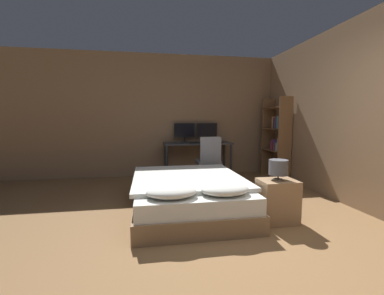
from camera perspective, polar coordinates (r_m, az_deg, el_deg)
ground_plane at (r=2.55m, az=12.79°, el=-23.57°), size 20.00×20.00×0.00m
wall_back at (r=5.89m, az=-1.25°, el=7.04°), size 12.00×0.06×2.70m
wall_side_right at (r=4.59m, az=29.87°, el=6.47°), size 0.06×12.00×2.70m
bed at (r=3.62m, az=-0.75°, el=-10.25°), size 1.51×1.96×0.55m
nightstand at (r=3.40m, az=18.41°, el=-11.20°), size 0.44×0.35×0.53m
bedside_lamp at (r=3.30m, az=18.65°, el=-4.24°), size 0.23×0.23×0.25m
desk at (r=5.59m, az=1.21°, el=0.09°), size 1.47×0.59×0.77m
monitor_left at (r=5.71m, az=-1.67°, el=3.66°), size 0.47×0.16×0.42m
monitor_right at (r=5.81m, az=3.33°, el=3.69°), size 0.47×0.16×0.42m
keyboard at (r=5.39m, az=1.60°, el=1.03°), size 0.42×0.13×0.02m
computer_mouse at (r=5.46m, az=4.68°, el=1.17°), size 0.07×0.05×0.04m
office_chair at (r=4.90m, az=3.73°, el=-4.20°), size 0.52×0.52×0.95m
bookshelf at (r=5.74m, az=18.52°, el=2.76°), size 0.30×0.77×1.73m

